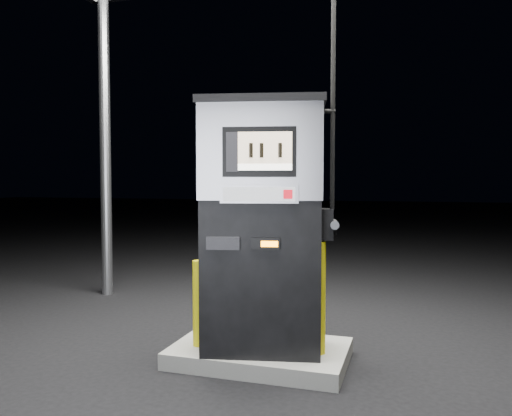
% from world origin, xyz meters
% --- Properties ---
extents(ground, '(80.00, 80.00, 0.00)m').
position_xyz_m(ground, '(0.00, 0.00, 0.00)').
color(ground, black).
rests_on(ground, ground).
extents(pump_island, '(1.60, 1.00, 0.15)m').
position_xyz_m(pump_island, '(0.00, 0.00, 0.07)').
color(pump_island, slate).
rests_on(pump_island, ground).
extents(fuel_dispenser, '(1.30, 0.88, 4.68)m').
position_xyz_m(fuel_dispenser, '(0.05, -0.10, 1.31)').
color(fuel_dispenser, black).
rests_on(fuel_dispenser, pump_island).
extents(bollard_left, '(0.12, 0.12, 0.80)m').
position_xyz_m(bollard_left, '(-0.55, -0.17, 0.55)').
color(bollard_left, '#D3C70B').
rests_on(bollard_left, pump_island).
extents(bollard_right, '(0.18, 0.18, 1.00)m').
position_xyz_m(bollard_right, '(0.55, -0.04, 0.65)').
color(bollard_right, '#D3C70B').
rests_on(bollard_right, pump_island).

